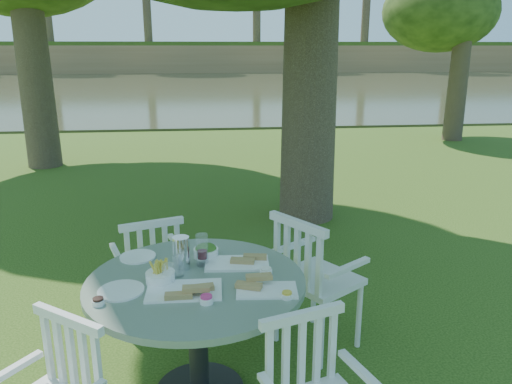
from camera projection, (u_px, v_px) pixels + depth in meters
ground at (258, 286)px, 4.60m from camera, size 140.00×140.00×0.00m
table at (197, 305)px, 3.00m from camera, size 1.30×1.30×0.80m
chair_ne at (309, 274)px, 3.49m from camera, size 0.69×0.70×1.02m
chair_nw at (151, 264)px, 3.77m from camera, size 0.58×0.56×0.92m
tableware at (190, 269)px, 3.00m from camera, size 1.12×0.81×0.21m
river at (211, 88)px, 26.55m from camera, size 100.00×28.00×0.12m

